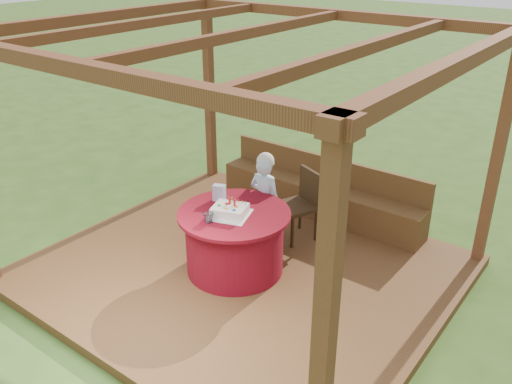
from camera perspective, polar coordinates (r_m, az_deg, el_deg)
ground at (r=6.49m, az=-1.35°, el=-8.77°), size 60.00×60.00×0.00m
deck at (r=6.46m, az=-1.35°, el=-8.33°), size 4.50×4.00×0.12m
pergola at (r=5.52m, az=-1.60°, el=12.44°), size 4.50×4.00×2.72m
bench at (r=7.54m, az=6.74°, el=-0.45°), size 3.00×0.42×0.80m
table at (r=6.19m, az=-2.26°, el=-5.17°), size 1.27×1.27×0.74m
chair at (r=6.84m, az=4.88°, el=-0.95°), size 0.59×0.59×0.90m
elderly_woman at (r=6.58m, az=0.97°, el=-0.78°), size 0.43×0.29×1.23m
birthday_cake at (r=5.94m, az=-2.77°, el=-1.96°), size 0.53×0.53×0.18m
gift_bag at (r=6.25m, az=-3.89°, el=-0.09°), size 0.16×0.13×0.19m
drinking_glass at (r=5.81m, az=-5.02°, el=-2.73°), size 0.15×0.15×0.11m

